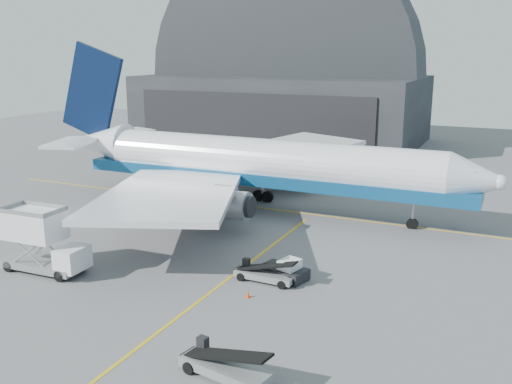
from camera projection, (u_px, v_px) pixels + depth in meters
The scene contains 9 objects.
ground at pixel (222, 284), 41.67m from camera, with size 200.00×200.00×0.00m, color #565659.
taxi_lines at pixel (287, 234), 52.81m from camera, with size 80.00×42.12×0.02m.
hangar at pixel (283, 89), 105.49m from camera, with size 50.00×28.30×28.00m.
airliner at pixel (250, 163), 60.43m from camera, with size 50.53×49.00×17.73m.
catering_truck at pixel (42, 241), 43.52m from camera, with size 7.03×2.87×4.77m.
pushback_tug at pixel (285, 271), 42.51m from camera, with size 3.89×2.79×1.63m.
belt_loader_a at pixel (225, 366), 29.66m from camera, with size 5.48×2.60×2.05m.
belt_loader_b at pixel (265, 274), 42.07m from camera, with size 4.87×1.81×1.85m.
traffic_cone at pixel (248, 294), 39.36m from camera, with size 0.32×0.32×0.47m.
Camera 1 is at (18.65, -34.12, 16.64)m, focal length 40.00 mm.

